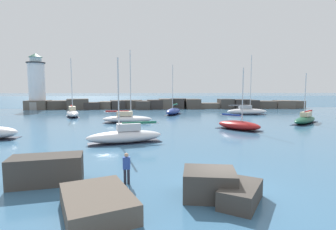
% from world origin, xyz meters
% --- Properties ---
extents(ground_plane, '(600.00, 600.00, 0.00)m').
position_xyz_m(ground_plane, '(0.00, 0.00, 0.00)').
color(ground_plane, '#3D6B8E').
extents(open_sea_beyond, '(400.00, 116.00, 0.01)m').
position_xyz_m(open_sea_beyond, '(0.00, 112.56, 0.00)').
color(open_sea_beyond, '#2D5B7F').
rests_on(open_sea_beyond, ground).
extents(breakwater_jetty, '(67.97, 6.95, 2.48)m').
position_xyz_m(breakwater_jetty, '(0.76, 52.58, 1.04)').
color(breakwater_jetty, brown).
rests_on(breakwater_jetty, ground).
extents(lighthouse, '(4.92, 4.92, 13.10)m').
position_xyz_m(lighthouse, '(-30.30, 52.30, 5.64)').
color(lighthouse, gray).
rests_on(lighthouse, ground).
extents(foreground_rocks, '(12.20, 6.66, 1.44)m').
position_xyz_m(foreground_rocks, '(-4.89, -0.32, 0.56)').
color(foreground_rocks, brown).
rests_on(foreground_rocks, ground).
extents(sailboat_moored_0, '(5.30, 5.70, 7.24)m').
position_xyz_m(sailboat_moored_0, '(6.98, 18.41, 0.54)').
color(sailboat_moored_0, maroon).
rests_on(sailboat_moored_0, ground).
extents(sailboat_moored_1, '(7.16, 2.71, 10.26)m').
position_xyz_m(sailboat_moored_1, '(-6.87, 25.83, 0.61)').
color(sailboat_moored_1, white).
rests_on(sailboat_moored_1, ground).
extents(sailboat_moored_2, '(7.03, 3.67, 7.54)m').
position_xyz_m(sailboat_moored_2, '(-5.75, 11.57, 0.65)').
color(sailboat_moored_2, white).
rests_on(sailboat_moored_2, ground).
extents(sailboat_moored_3, '(4.27, 7.24, 9.28)m').
position_xyz_m(sailboat_moored_3, '(0.83, 37.52, 0.62)').
color(sailboat_moored_3, navy).
rests_on(sailboat_moored_3, ground).
extents(sailboat_moored_4, '(4.15, 7.03, 10.01)m').
position_xyz_m(sailboat_moored_4, '(-17.08, 34.59, 0.68)').
color(sailboat_moored_4, white).
rests_on(sailboat_moored_4, ground).
extents(sailboat_moored_6, '(6.56, 6.39, 6.99)m').
position_xyz_m(sailboat_moored_6, '(18.17, 23.32, 0.58)').
color(sailboat_moored_6, '#195138').
rests_on(sailboat_moored_6, ground).
extents(sailboat_moored_7, '(7.55, 2.28, 11.02)m').
position_xyz_m(sailboat_moored_7, '(14.67, 36.36, 0.68)').
color(sailboat_moored_7, white).
rests_on(sailboat_moored_7, ground).
extents(person_on_rocks, '(0.36, 0.22, 1.60)m').
position_xyz_m(person_on_rocks, '(-4.69, 1.22, 0.89)').
color(person_on_rocks, '#282833').
rests_on(person_on_rocks, ground).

